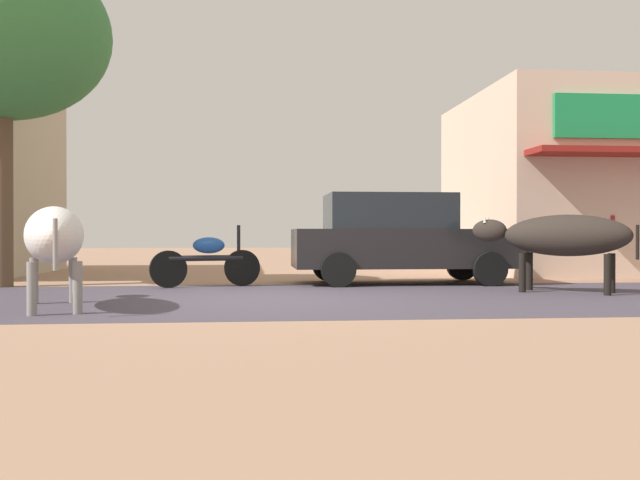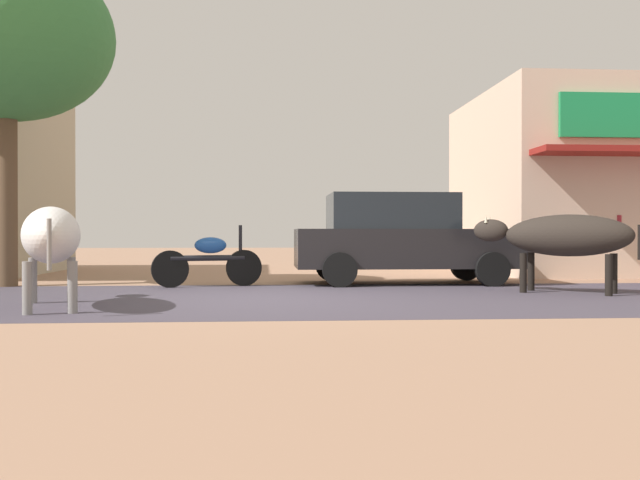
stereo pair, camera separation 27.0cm
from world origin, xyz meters
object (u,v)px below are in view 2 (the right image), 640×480
object	(u,v)px
roadside_tree	(6,37)
parked_hatchback_car	(402,238)
pedestrian_by_shop	(613,236)
cow_near_brown	(51,236)
cow_far_dark	(563,236)
parked_motorcycle	(209,259)

from	to	relation	value
roadside_tree	parked_hatchback_car	bearing A→B (deg)	1.57
parked_hatchback_car	pedestrian_by_shop	world-z (taller)	parked_hatchback_car
cow_near_brown	cow_far_dark	size ratio (longest dim) A/B	1.23
roadside_tree	parked_motorcycle	size ratio (longest dim) A/B	3.13
cow_near_brown	pedestrian_by_shop	xyz separation A→B (m)	(9.80, 5.33, -0.01)
parked_hatchback_car	parked_motorcycle	world-z (taller)	parked_hatchback_car
parked_motorcycle	cow_far_dark	world-z (taller)	cow_far_dark
cow_near_brown	cow_far_dark	bearing A→B (deg)	13.16
parked_hatchback_car	cow_far_dark	bearing A→B (deg)	-48.54
pedestrian_by_shop	cow_near_brown	bearing A→B (deg)	-151.44
roadside_tree	parked_motorcycle	xyz separation A→B (m)	(3.51, -0.36, -3.85)
parked_motorcycle	pedestrian_by_shop	size ratio (longest dim) A/B	1.24
roadside_tree	parked_hatchback_car	size ratio (longest dim) A/B	1.42
parked_hatchback_car	parked_motorcycle	size ratio (longest dim) A/B	2.20
parked_motorcycle	cow_near_brown	bearing A→B (deg)	-115.71
roadside_tree	pedestrian_by_shop	distance (m)	12.23
cow_near_brown	parked_hatchback_car	bearing A→B (deg)	37.99
pedestrian_by_shop	parked_hatchback_car	bearing A→B (deg)	-164.21
parked_hatchback_car	cow_near_brown	distance (m)	6.53
pedestrian_by_shop	roadside_tree	bearing A→B (deg)	-172.62
parked_hatchback_car	parked_motorcycle	xyz separation A→B (m)	(-3.47, -0.55, -0.37)
roadside_tree	parked_hatchback_car	world-z (taller)	roadside_tree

